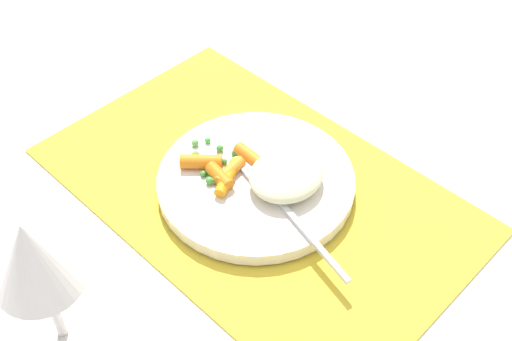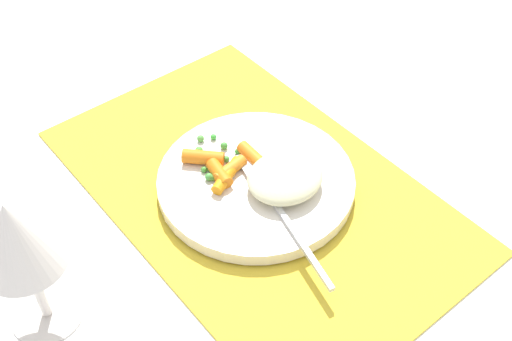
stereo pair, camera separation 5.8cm
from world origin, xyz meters
name	(u,v)px [view 1 (the left image)]	position (x,y,z in m)	size (l,w,h in m)	color
ground_plane	(256,189)	(0.00, 0.00, 0.00)	(2.40, 2.40, 0.00)	white
placemat	(256,188)	(0.00, 0.00, 0.00)	(0.51, 0.31, 0.01)	gold
plate	(256,181)	(0.00, 0.00, 0.01)	(0.23, 0.23, 0.02)	silver
rice_mound	(286,175)	(-0.03, -0.02, 0.04)	(0.08, 0.09, 0.03)	beige
carrot_portion	(226,168)	(0.03, 0.02, 0.03)	(0.09, 0.08, 0.02)	orange
pea_scatter	(219,161)	(0.05, 0.02, 0.03)	(0.09, 0.07, 0.01)	#57A846
fork	(279,201)	(-0.05, 0.01, 0.03)	(0.21, 0.06, 0.01)	silver
wine_glass	(33,259)	(0.00, 0.27, 0.12)	(0.08, 0.08, 0.17)	silver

